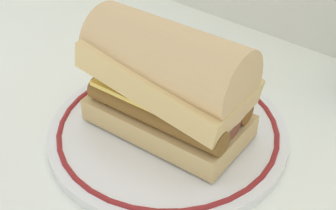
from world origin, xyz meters
TOP-DOWN VIEW (x-y plane):
  - ground_plane at (0.00, 0.00)m, footprint 1.50×1.50m
  - plate at (-0.01, 0.03)m, footprint 0.27×0.27m
  - sausage_sandwich at (-0.01, 0.03)m, footprint 0.18×0.10m

SIDE VIEW (x-z plane):
  - ground_plane at x=0.00m, z-range 0.00..0.00m
  - plate at x=-0.01m, z-range 0.00..0.02m
  - sausage_sandwich at x=-0.01m, z-range 0.02..0.14m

